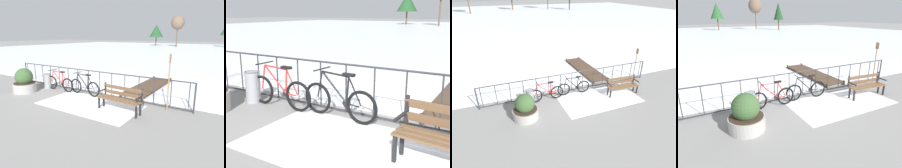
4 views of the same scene
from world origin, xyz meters
TOP-DOWN VIEW (x-y plane):
  - ground_plane at (0.00, 0.00)m, footprint 160.00×160.00m
  - frozen_pond at (0.00, 28.40)m, footprint 80.00×56.00m
  - snow_patch at (0.97, -1.20)m, footprint 3.87×2.04m
  - railing_fence at (0.00, 0.00)m, footprint 9.06×0.06m
  - bicycle_near_railing at (-0.01, -0.28)m, footprint 1.71×0.52m
  - bicycle_second at (-1.47, -0.36)m, footprint 1.71×0.52m
  - park_bench at (2.29, -1.12)m, footprint 1.63×0.59m
  - planter_with_shrub at (-2.68, -1.38)m, footprint 1.05×1.05m
  - trash_bin at (-2.27, -0.39)m, footprint 0.35×0.35m
  - oar_upright at (3.68, -0.30)m, footprint 0.04×0.16m
  - wooden_dock at (1.97, 2.29)m, footprint 1.10×4.09m

SIDE VIEW (x-z plane):
  - ground_plane at x=0.00m, z-range 0.00..0.00m
  - snow_patch at x=0.97m, z-range 0.00..0.01m
  - frozen_pond at x=0.00m, z-range 0.00..0.03m
  - wooden_dock at x=1.97m, z-range 0.02..0.22m
  - bicycle_near_railing at x=-0.01m, z-range -0.12..0.86m
  - bicycle_second at x=-1.47m, z-range -0.12..0.86m
  - trash_bin at x=-2.27m, z-range 0.01..0.74m
  - planter_with_shrub at x=-2.68m, z-range -0.08..1.02m
  - park_bench at x=2.29m, z-range 0.07..0.96m
  - railing_fence at x=0.00m, z-range 0.02..1.09m
  - oar_upright at x=3.68m, z-range 0.15..2.13m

